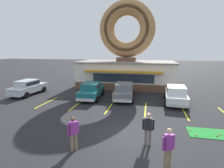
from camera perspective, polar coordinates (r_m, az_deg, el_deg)
name	(u,v)px	position (r m, az deg, el deg)	size (l,w,h in m)	color
ground_plane	(132,138)	(10.14, 6.69, -17.08)	(160.00, 160.00, 0.00)	#232326
donut_shop_building	(126,58)	(23.09, 4.71, 8.37)	(12.30, 6.75, 10.96)	brown
mini_donut_near_left	(190,130)	(11.80, 24.06, -13.56)	(0.13, 0.13, 0.04)	#D17F47
mini_donut_mid_centre	(220,134)	(12.02, 31.88, -13.82)	(0.13, 0.13, 0.04)	#D17F47
mini_donut_far_left	(217,136)	(11.73, 31.16, -14.36)	(0.13, 0.13, 0.04)	brown
mini_donut_extra	(197,135)	(11.27, 25.90, -14.89)	(0.13, 0.13, 0.04)	brown
golf_ball	(215,132)	(12.16, 30.64, -13.41)	(0.04, 0.04, 0.04)	white
car_white	(176,94)	(16.87, 20.13, -3.05)	(2.17, 4.65, 1.60)	silver
car_silver	(28,87)	(21.05, -25.67, -0.79)	(2.17, 4.65, 1.60)	#B2B5BA
car_teal	(91,90)	(17.62, -6.74, -1.87)	(2.19, 4.66, 1.60)	#196066
car_grey	(124,90)	(17.27, 3.96, -2.08)	(2.21, 4.67, 1.60)	slate
pedestrian_blue_sweater_man	(73,132)	(8.78, -12.50, -15.01)	(0.42, 0.50, 1.70)	#7F7056
pedestrian_hooded_kid	(168,146)	(7.77, 17.92, -18.76)	(0.51, 0.41, 1.74)	#7F7056
pedestrian_leather_jacket_man	(148,127)	(9.18, 11.72, -13.70)	(0.60, 0.25, 1.72)	slate
trash_bin	(181,90)	(20.60, 21.49, -1.77)	(0.57, 0.57, 0.97)	#232833
parking_stripe_far_left	(47,102)	(17.36, -20.48, -5.66)	(0.12, 3.60, 0.01)	yellow
parking_stripe_left	(77,105)	(15.97, -11.32, -6.59)	(0.12, 3.60, 0.01)	yellow
parking_stripe_mid_left	(110,107)	(15.06, -0.70, -7.45)	(0.12, 3.60, 0.01)	yellow
parking_stripe_centre	(145,109)	(14.71, 10.88, -8.11)	(0.12, 3.60, 0.01)	yellow
parking_stripe_mid_right	(184,112)	(14.97, 22.55, -8.43)	(0.12, 3.60, 0.01)	yellow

